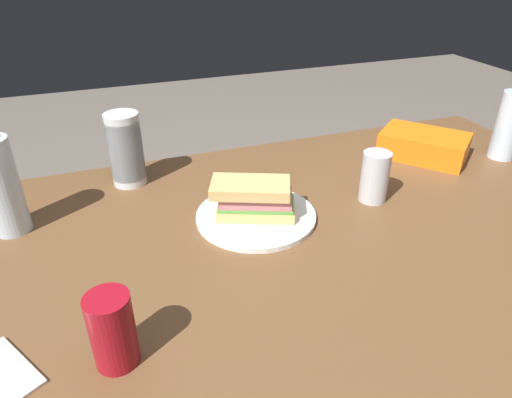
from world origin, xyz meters
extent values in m
cube|color=brown|center=(0.00, 0.00, 0.75)|extent=(1.58, 0.95, 0.04)
cylinder|color=brown|center=(-0.71, -0.39, 0.36)|extent=(0.07, 0.07, 0.73)
cylinder|color=brown|center=(0.71, -0.39, 0.36)|extent=(0.07, 0.07, 0.73)
cylinder|color=white|center=(0.12, -0.09, 0.77)|extent=(0.27, 0.27, 0.01)
cube|color=#DBB26B|center=(0.12, -0.09, 0.79)|extent=(0.19, 0.15, 0.02)
cube|color=#599E3F|center=(0.12, -0.09, 0.81)|extent=(0.18, 0.14, 0.01)
cube|color=#C6727A|center=(0.12, -0.09, 0.82)|extent=(0.18, 0.14, 0.02)
cube|color=yellow|center=(0.12, -0.09, 0.83)|extent=(0.17, 0.13, 0.01)
cube|color=#DBB26B|center=(0.13, -0.09, 0.85)|extent=(0.19, 0.15, 0.02)
cylinder|color=maroon|center=(0.45, 0.21, 0.83)|extent=(0.07, 0.07, 0.12)
cube|color=orange|center=(-0.45, -0.23, 0.80)|extent=(0.26, 0.27, 0.07)
cylinder|color=silver|center=(-0.66, -0.15, 0.86)|extent=(0.07, 0.07, 0.19)
cylinder|color=silver|center=(0.36, -0.36, 0.81)|extent=(0.08, 0.08, 0.09)
cylinder|color=silver|center=(0.36, -0.36, 0.83)|extent=(0.08, 0.08, 0.09)
cylinder|color=silver|center=(0.36, -0.36, 0.85)|extent=(0.08, 0.08, 0.09)
cylinder|color=silver|center=(0.36, -0.36, 0.87)|extent=(0.08, 0.08, 0.09)
cylinder|color=silver|center=(0.36, -0.36, 0.89)|extent=(0.08, 0.08, 0.09)
cylinder|color=silver|center=(0.36, -0.36, 0.90)|extent=(0.08, 0.08, 0.09)
cylinder|color=silver|center=(0.62, -0.23, 0.87)|extent=(0.08, 0.08, 0.21)
cylinder|color=silver|center=(-0.18, -0.07, 0.83)|extent=(0.07, 0.07, 0.12)
camera|label=1|loc=(0.42, 0.73, 1.32)|focal=32.32mm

